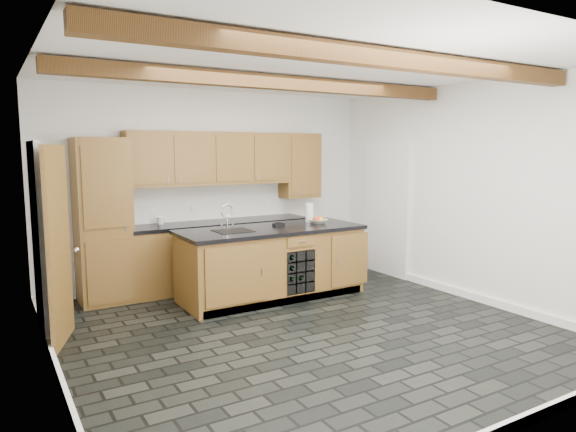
% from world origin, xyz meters
% --- Properties ---
extents(ground, '(5.00, 5.00, 0.00)m').
position_xyz_m(ground, '(0.00, 0.00, 0.00)').
color(ground, black).
rests_on(ground, ground).
extents(room_shell, '(5.01, 5.00, 5.00)m').
position_xyz_m(room_shell, '(-0.09, 0.53, 1.53)').
color(room_shell, white).
rests_on(room_shell, ground).
extents(back_cabinetry, '(3.65, 0.62, 2.20)m').
position_xyz_m(back_cabinetry, '(-0.38, 2.24, 0.98)').
color(back_cabinetry, brown).
rests_on(back_cabinetry, ground).
extents(island, '(2.48, 0.96, 0.93)m').
position_xyz_m(island, '(0.31, 1.28, 0.46)').
color(island, brown).
rests_on(island, ground).
extents(faucet, '(0.45, 0.40, 0.34)m').
position_xyz_m(faucet, '(-0.25, 1.33, 0.96)').
color(faucet, black).
rests_on(faucet, island).
extents(kitchen_scale, '(0.16, 0.10, 0.05)m').
position_xyz_m(kitchen_scale, '(0.47, 1.40, 0.95)').
color(kitchen_scale, black).
rests_on(kitchen_scale, island).
extents(fruit_bowl, '(0.28, 0.28, 0.06)m').
position_xyz_m(fruit_bowl, '(1.05, 1.30, 0.96)').
color(fruit_bowl, beige).
rests_on(fruit_bowl, island).
extents(fruit_cluster, '(0.16, 0.17, 0.07)m').
position_xyz_m(fruit_cluster, '(1.05, 1.30, 0.99)').
color(fruit_cluster, red).
rests_on(fruit_cluster, fruit_bowl).
extents(paper_towel, '(0.11, 0.11, 0.27)m').
position_xyz_m(paper_towel, '(1.03, 1.50, 1.06)').
color(paper_towel, white).
rests_on(paper_towel, island).
extents(mug, '(0.12, 0.12, 0.10)m').
position_xyz_m(mug, '(-0.87, 2.34, 0.98)').
color(mug, white).
rests_on(mug, back_cabinetry).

